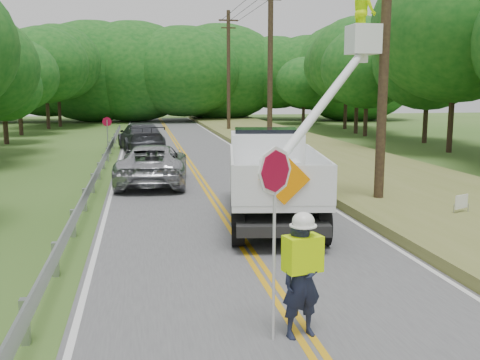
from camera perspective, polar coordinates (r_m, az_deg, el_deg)
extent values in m
plane|color=#345C1D|center=(8.27, 7.78, -17.29)|extent=(140.00, 140.00, 0.00)
cube|color=#4E4E50|center=(21.45, -3.81, -0.44)|extent=(7.20, 96.00, 0.02)
cube|color=gold|center=(21.44, -4.07, -0.41)|extent=(0.12, 96.00, 0.00)
cube|color=gold|center=(21.46, -3.54, -0.40)|extent=(0.12, 96.00, 0.00)
cube|color=silver|center=(21.35, -13.05, -0.68)|extent=(0.12, 96.00, 0.00)
cube|color=silver|center=(22.10, 5.12, -0.13)|extent=(0.12, 96.00, 0.00)
cube|color=#97999F|center=(8.85, -21.43, -13.52)|extent=(0.12, 0.14, 0.70)
cube|color=#97999F|center=(11.64, -18.61, -7.81)|extent=(0.12, 0.14, 0.70)
cube|color=#97999F|center=(14.50, -16.93, -4.32)|extent=(0.12, 0.14, 0.70)
cube|color=#97999F|center=(17.42, -15.82, -1.98)|extent=(0.12, 0.14, 0.70)
cube|color=#97999F|center=(20.36, -15.04, -0.32)|extent=(0.12, 0.14, 0.70)
cube|color=#97999F|center=(23.31, -14.45, 0.92)|extent=(0.12, 0.14, 0.70)
cube|color=#97999F|center=(26.27, -13.99, 1.88)|extent=(0.12, 0.14, 0.70)
cube|color=#97999F|center=(29.25, -13.63, 2.65)|extent=(0.12, 0.14, 0.70)
cube|color=#97999F|center=(32.22, -13.33, 3.28)|extent=(0.12, 0.14, 0.70)
cube|color=#97999F|center=(35.20, -13.08, 3.80)|extent=(0.12, 0.14, 0.70)
cube|color=#97999F|center=(38.19, -12.87, 4.23)|extent=(0.12, 0.14, 0.70)
cube|color=#97999F|center=(41.17, -12.69, 4.61)|extent=(0.12, 0.14, 0.70)
cube|color=#97999F|center=(44.16, -12.54, 4.93)|extent=(0.12, 0.14, 0.70)
cube|color=#97999F|center=(22.28, -14.40, 1.19)|extent=(0.05, 48.00, 0.34)
cylinder|color=black|center=(17.65, 14.80, 13.39)|extent=(0.30, 0.30, 10.00)
cylinder|color=black|center=(31.88, 3.15, 11.82)|extent=(0.30, 0.30, 10.00)
cylinder|color=black|center=(46.60, -1.20, 11.11)|extent=(0.30, 0.30, 10.00)
cube|color=black|center=(46.90, -1.21, 16.24)|extent=(1.60, 0.12, 0.12)
cube|color=black|center=(46.84, -1.21, 15.51)|extent=(1.20, 0.10, 0.10)
cube|color=olive|center=(23.30, 13.81, 0.45)|extent=(7.00, 96.00, 0.30)
cylinder|color=#332319|center=(39.96, -23.15, 5.00)|extent=(0.32, 0.32, 2.18)
ellipsoid|color=#0F4815|center=(39.87, -23.40, 8.82)|extent=(5.09, 5.09, 4.48)
cylinder|color=#332319|center=(47.03, -21.83, 5.99)|extent=(0.32, 0.32, 2.73)
ellipsoid|color=#0F4815|center=(46.98, -22.08, 10.06)|extent=(6.38, 6.38, 5.61)
cylinder|color=#332319|center=(53.57, -19.33, 6.81)|extent=(0.32, 0.32, 3.34)
ellipsoid|color=#0F4815|center=(53.57, -19.57, 11.17)|extent=(7.79, 7.79, 6.86)
cylinder|color=#332319|center=(56.39, -18.23, 7.08)|extent=(0.32, 0.32, 3.54)
ellipsoid|color=#0F4815|center=(56.41, -18.47, 11.47)|extent=(8.26, 8.26, 7.27)
cylinder|color=#332319|center=(34.18, 21.04, 6.12)|extent=(0.32, 0.32, 4.11)
ellipsoid|color=#0F4815|center=(34.31, 21.56, 14.52)|extent=(9.60, 9.60, 8.45)
cylinder|color=#332319|center=(39.65, 18.69, 5.97)|extent=(0.32, 0.32, 3.20)
ellipsoid|color=#0F4815|center=(39.64, 19.00, 11.63)|extent=(7.47, 7.47, 6.58)
cylinder|color=#332319|center=(43.92, 12.91, 6.44)|extent=(0.32, 0.32, 3.06)
ellipsoid|color=#0F4815|center=(43.89, 13.10, 11.32)|extent=(7.15, 7.15, 6.29)
cylinder|color=#332319|center=(46.53, 11.98, 6.86)|extent=(0.32, 0.32, 3.44)
ellipsoid|color=#0F4815|center=(46.54, 12.16, 12.03)|extent=(8.02, 8.02, 7.05)
cylinder|color=#332319|center=(51.66, 10.88, 7.09)|extent=(0.32, 0.32, 3.33)
ellipsoid|color=#0F4815|center=(51.66, 11.02, 11.60)|extent=(7.77, 7.77, 6.84)
cylinder|color=#332319|center=(57.42, 6.60, 7.00)|extent=(0.32, 0.32, 2.49)
ellipsoid|color=#0F4815|center=(57.37, 6.66, 10.04)|extent=(5.81, 5.81, 5.11)
ellipsoid|color=#0F4815|center=(66.60, -23.39, 10.30)|extent=(11.69, 8.77, 8.77)
ellipsoid|color=#0F4815|center=(65.05, -19.25, 10.58)|extent=(13.18, 9.89, 9.89)
ellipsoid|color=#0F4815|center=(63.63, -15.00, 10.82)|extent=(14.74, 11.06, 11.06)
ellipsoid|color=#0F4815|center=(63.17, -11.03, 10.98)|extent=(14.77, 11.08, 11.08)
ellipsoid|color=#0F4815|center=(61.61, -5.88, 11.14)|extent=(13.15, 9.87, 9.87)
ellipsoid|color=#0F4815|center=(65.50, -2.02, 11.09)|extent=(15.02, 11.26, 11.26)
ellipsoid|color=#0F4815|center=(65.94, 3.74, 11.06)|extent=(11.25, 8.44, 8.44)
ellipsoid|color=#0F4815|center=(66.14, 7.29, 11.00)|extent=(11.56, 8.67, 8.67)
ellipsoid|color=#0F4815|center=(65.82, 11.80, 10.89)|extent=(15.38, 11.53, 11.53)
imported|color=#191E33|center=(8.34, 6.47, -10.24)|extent=(0.73, 0.56, 1.77)
cube|color=#BAEC00|center=(8.21, 6.52, -7.60)|extent=(0.61, 0.45, 0.54)
ellipsoid|color=white|center=(8.08, 6.59, -4.24)|extent=(0.33, 0.33, 0.26)
cylinder|color=#B7B7B7|center=(8.06, 3.54, -8.24)|extent=(0.04, 0.04, 2.48)
cylinder|color=maroon|center=(7.76, 3.64, 0.94)|extent=(0.59, 0.44, 0.71)
cylinder|color=black|center=(13.02, -0.21, -4.76)|extent=(0.45, 1.00, 0.97)
cylinder|color=black|center=(13.21, 8.61, -4.66)|extent=(0.45, 1.00, 0.97)
cylinder|color=black|center=(14.99, -0.35, -2.85)|extent=(0.45, 1.00, 0.97)
cylinder|color=black|center=(15.15, 7.32, -2.79)|extent=(0.45, 1.00, 0.97)
cylinder|color=black|center=(17.46, -0.47, -1.07)|extent=(0.45, 1.00, 0.97)
cylinder|color=black|center=(17.60, 6.11, -1.04)|extent=(0.45, 1.00, 0.97)
cube|color=black|center=(15.32, 3.42, -2.33)|extent=(3.11, 6.72, 0.25)
cube|color=white|center=(14.53, 3.66, -0.95)|extent=(3.02, 4.95, 0.22)
cube|color=white|center=(14.39, -0.85, 1.01)|extent=(0.79, 4.60, 0.91)
cube|color=white|center=(14.58, 8.15, 1.03)|extent=(0.79, 4.60, 0.91)
cube|color=white|center=(12.18, 4.60, -0.58)|extent=(2.30, 0.42, 0.91)
cube|color=white|center=(17.86, 2.74, 2.01)|extent=(2.55, 2.25, 1.82)
cube|color=black|center=(17.99, 2.72, 4.17)|extent=(2.20, 1.61, 0.76)
cube|color=white|center=(13.35, 4.08, 0.31)|extent=(1.04, 1.04, 0.81)
cube|color=white|center=(17.39, 12.66, 14.03)|extent=(0.86, 0.86, 0.86)
imported|color=#BAEC00|center=(17.47, 12.76, 16.66)|extent=(0.62, 0.80, 1.65)
cube|color=#FF8600|center=(12.09, 4.64, 0.06)|extent=(1.13, 0.22, 1.14)
imported|color=#A2A3A9|center=(21.64, -9.03, 1.64)|extent=(3.03, 5.74, 1.54)
imported|color=#37393F|center=(33.43, -10.25, 4.45)|extent=(3.04, 5.92, 1.64)
cylinder|color=#97999F|center=(28.70, -13.57, 3.97)|extent=(0.06, 0.06, 2.13)
cylinder|color=maroon|center=(28.63, -13.64, 5.90)|extent=(0.48, 0.03, 0.48)
cube|color=white|center=(16.43, 22.00, -2.10)|extent=(0.51, 0.25, 0.38)
cylinder|color=#97999F|center=(16.39, 21.28, -3.26)|extent=(0.02, 0.02, 0.55)
cylinder|color=#97999F|center=(16.62, 22.57, -3.17)|extent=(0.02, 0.02, 0.55)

